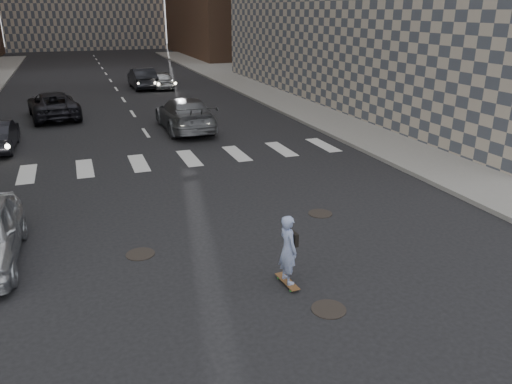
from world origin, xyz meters
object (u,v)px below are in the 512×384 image
(skateboarder, at_px, (288,249))
(traffic_car_e, at_px, (142,78))
(traffic_car_b, at_px, (185,114))
(traffic_car_d, at_px, (161,80))
(traffic_car_c, at_px, (53,105))

(skateboarder, relative_size, traffic_car_e, 0.35)
(traffic_car_b, height_order, traffic_car_e, traffic_car_b)
(traffic_car_b, distance_m, traffic_car_d, 14.06)
(traffic_car_e, bearing_deg, traffic_car_c, 54.75)
(traffic_car_e, bearing_deg, traffic_car_d, 152.52)
(traffic_car_e, bearing_deg, traffic_car_b, 87.86)
(traffic_car_b, bearing_deg, traffic_car_d, -95.50)
(traffic_car_c, relative_size, traffic_car_e, 1.12)
(skateboarder, height_order, traffic_car_b, skateboarder)
(skateboarder, xyz_separation_m, traffic_car_e, (1.12, 29.95, -0.10))
(traffic_car_c, height_order, traffic_car_d, traffic_car_c)
(skateboarder, bearing_deg, traffic_car_d, 80.74)
(skateboarder, relative_size, traffic_car_b, 0.30)
(traffic_car_c, bearing_deg, skateboarder, 96.96)
(traffic_car_b, height_order, traffic_car_c, traffic_car_b)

